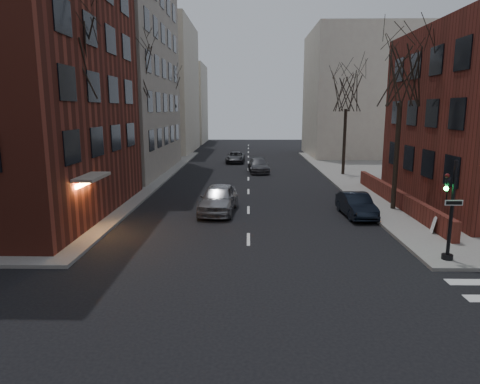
% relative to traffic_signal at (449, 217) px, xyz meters
% --- Properties ---
extents(building_left_tan, '(18.00, 18.00, 28.00)m').
position_rel_traffic_signal_xyz_m(building_left_tan, '(-24.94, 25.01, 12.09)').
color(building_left_tan, '#A29586').
rests_on(building_left_tan, ground).
extents(low_wall_right, '(0.35, 16.00, 1.00)m').
position_rel_traffic_signal_xyz_m(low_wall_right, '(1.36, 10.01, -1.26)').
color(low_wall_right, maroon).
rests_on(low_wall_right, sidewalk_far_right).
extents(building_distant_la, '(14.00, 16.00, 18.00)m').
position_rel_traffic_signal_xyz_m(building_distant_la, '(-22.94, 46.01, 7.09)').
color(building_distant_la, beige).
rests_on(building_distant_la, ground).
extents(building_distant_ra, '(14.00, 14.00, 16.00)m').
position_rel_traffic_signal_xyz_m(building_distant_ra, '(7.06, 41.01, 6.09)').
color(building_distant_ra, beige).
rests_on(building_distant_ra, ground).
extents(building_distant_lb, '(10.00, 12.00, 14.00)m').
position_rel_traffic_signal_xyz_m(building_distant_lb, '(-20.94, 63.01, 5.09)').
color(building_distant_lb, beige).
rests_on(building_distant_lb, ground).
extents(traffic_signal, '(0.76, 0.44, 4.00)m').
position_rel_traffic_signal_xyz_m(traffic_signal, '(0.00, 0.00, 0.00)').
color(traffic_signal, black).
rests_on(traffic_signal, sidewalk_far_right).
extents(tree_left_a, '(4.18, 4.18, 10.26)m').
position_rel_traffic_signal_xyz_m(tree_left_a, '(-16.74, 5.01, 6.56)').
color(tree_left_a, '#2D231C').
rests_on(tree_left_a, sidewalk_far_left).
extents(tree_left_b, '(4.40, 4.40, 10.80)m').
position_rel_traffic_signal_xyz_m(tree_left_b, '(-16.74, 17.01, 7.00)').
color(tree_left_b, '#2D231C').
rests_on(tree_left_b, sidewalk_far_left).
extents(tree_left_c, '(3.96, 3.96, 9.72)m').
position_rel_traffic_signal_xyz_m(tree_left_c, '(-16.74, 31.01, 6.12)').
color(tree_left_c, '#2D231C').
rests_on(tree_left_c, sidewalk_far_left).
extents(tree_right_a, '(3.96, 3.96, 9.72)m').
position_rel_traffic_signal_xyz_m(tree_right_a, '(0.86, 9.01, 6.12)').
color(tree_right_a, '#2D231C').
rests_on(tree_right_a, sidewalk_far_right).
extents(tree_right_b, '(3.74, 3.74, 9.18)m').
position_rel_traffic_signal_xyz_m(tree_right_b, '(0.86, 23.01, 5.68)').
color(tree_right_b, '#2D231C').
rests_on(tree_right_b, sidewalk_far_right).
extents(streetlamp_near, '(0.36, 0.36, 6.28)m').
position_rel_traffic_signal_xyz_m(streetlamp_near, '(-16.14, 13.01, 2.33)').
color(streetlamp_near, black).
rests_on(streetlamp_near, sidewalk_far_left).
extents(streetlamp_far, '(0.36, 0.36, 6.28)m').
position_rel_traffic_signal_xyz_m(streetlamp_far, '(-16.14, 33.01, 2.33)').
color(streetlamp_far, black).
rests_on(streetlamp_far, sidewalk_far_left).
extents(parked_sedan, '(1.65, 4.16, 1.35)m').
position_rel_traffic_signal_xyz_m(parked_sedan, '(-1.74, 7.56, -1.24)').
color(parked_sedan, black).
rests_on(parked_sedan, ground).
extents(car_lane_silver, '(2.39, 5.07, 1.68)m').
position_rel_traffic_signal_xyz_m(car_lane_silver, '(-9.73, 8.39, -1.07)').
color(car_lane_silver, gray).
rests_on(car_lane_silver, ground).
extents(car_lane_gray, '(2.22, 4.75, 1.34)m').
position_rel_traffic_signal_xyz_m(car_lane_gray, '(-6.95, 24.97, -1.24)').
color(car_lane_gray, '#424247').
rests_on(car_lane_gray, ground).
extents(car_lane_far, '(2.20, 4.51, 1.24)m').
position_rel_traffic_signal_xyz_m(car_lane_far, '(-9.44, 32.72, -1.29)').
color(car_lane_far, '#3B3C40').
rests_on(car_lane_far, ground).
extents(sandwich_board, '(0.46, 0.57, 0.82)m').
position_rel_traffic_signal_xyz_m(sandwich_board, '(1.26, 3.80, -1.35)').
color(sandwich_board, white).
rests_on(sandwich_board, sidewalk_far_right).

